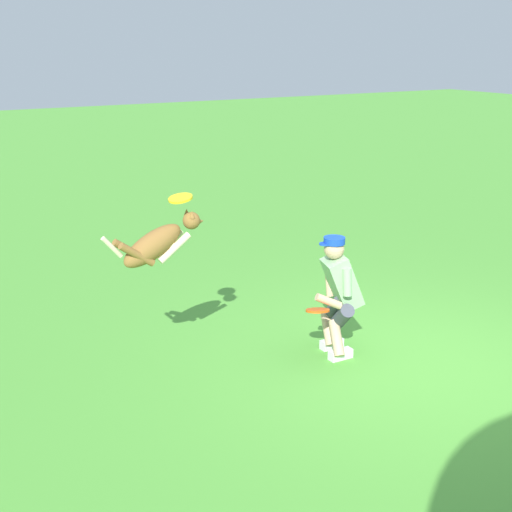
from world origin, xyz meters
The scene contains 5 objects.
ground_plane centered at (0.00, 0.00, 0.00)m, with size 60.00×60.00×0.00m, color #4F9D37.
person centered at (0.61, -0.68, 0.70)m, with size 0.67×0.66×1.29m.
dog centered at (2.43, -1.11, 1.38)m, with size 1.06×0.29×0.55m.
frisbee_flying centered at (2.18, -1.12, 1.79)m, with size 0.23×0.23×0.02m, color yellow.
frisbee_held centered at (0.97, -0.54, 0.61)m, with size 0.24×0.24×0.02m, color #E64E12.
Camera 1 is at (4.89, 5.00, 3.25)m, focal length 50.46 mm.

